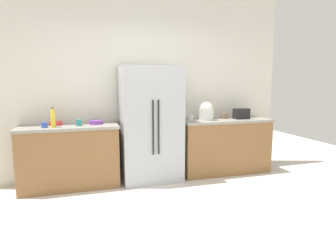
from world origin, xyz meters
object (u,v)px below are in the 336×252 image
object	(u,v)px
refrigerator	(151,124)
bowl_b	(96,122)
cup_d	(44,125)
rice_cooker	(206,112)
bowl_a	(56,123)
toaster	(241,114)
cup_a	(191,118)
cup_b	(224,116)
bottle_a	(53,119)
cup_c	(79,122)

from	to	relation	value
refrigerator	bowl_b	bearing A→B (deg)	174.65
cup_d	bowl_b	size ratio (longest dim) A/B	0.41
rice_cooker	bowl_a	world-z (taller)	rice_cooker
toaster	rice_cooker	distance (m)	0.63
toaster	cup_a	distance (m)	0.88
toaster	cup_b	world-z (taller)	toaster
refrigerator	cup_d	xyz separation A→B (m)	(-1.49, -0.06, 0.06)
toaster	cup_d	world-z (taller)	toaster
refrigerator	bowl_b	size ratio (longest dim) A/B	8.93
bottle_a	cup_b	size ratio (longest dim) A/B	2.90
bowl_a	bowl_b	xyz separation A→B (m)	(0.55, -0.06, 0.00)
refrigerator	cup_a	world-z (taller)	refrigerator
refrigerator	bottle_a	bearing A→B (deg)	-176.39
bowl_a	cup_b	bearing A→B (deg)	-0.85
bowl_b	cup_b	bearing A→B (deg)	0.66
cup_b	bowl_a	xyz separation A→B (m)	(-2.66, 0.04, -0.02)
refrigerator	toaster	bearing A→B (deg)	-0.20
refrigerator	cup_d	size ratio (longest dim) A/B	21.72
bowl_a	cup_a	bearing A→B (deg)	-1.54
bottle_a	cup_b	bearing A→B (deg)	4.00
cup_d	bowl_b	world-z (taller)	cup_d
cup_c	cup_d	xyz separation A→B (m)	(-0.45, -0.05, -0.01)
refrigerator	cup_d	bearing A→B (deg)	-177.59
refrigerator	cup_b	bearing A→B (deg)	4.41
cup_b	cup_c	distance (m)	2.35
cup_b	bowl_a	distance (m)	2.66
bowl_b	cup_d	bearing A→B (deg)	-168.49
toaster	cup_b	xyz separation A→B (m)	(-0.26, 0.11, -0.04)
cup_a	cup_d	xyz separation A→B (m)	(-2.18, -0.15, -0.00)
cup_c	cup_d	bearing A→B (deg)	-173.96
bottle_a	cup_a	size ratio (longest dim) A/B	2.99
rice_cooker	cup_b	xyz separation A→B (m)	(0.37, 0.08, -0.09)
bottle_a	cup_a	bearing A→B (deg)	4.75
refrigerator	cup_a	distance (m)	0.69
bowl_a	cup_c	bearing A→B (deg)	-26.13
bowl_a	bowl_b	bearing A→B (deg)	-6.59
refrigerator	cup_b	world-z (taller)	refrigerator
refrigerator	bottle_a	world-z (taller)	refrigerator
cup_d	rice_cooker	bearing A→B (deg)	1.86
bottle_a	bowl_b	distance (m)	0.60
bottle_a	cup_a	distance (m)	2.07
rice_cooker	bottle_a	bearing A→B (deg)	-177.45
bottle_a	cup_b	world-z (taller)	bottle_a
cup_a	cup_d	size ratio (longest dim) A/B	1.15
toaster	bowl_b	size ratio (longest dim) A/B	1.29
bowl_a	bowl_b	distance (m)	0.56
cup_d	bowl_a	bearing A→B (deg)	57.05
cup_a	cup_c	bearing A→B (deg)	-176.69
rice_cooker	cup_d	size ratio (longest dim) A/B	3.69
toaster	cup_a	world-z (taller)	toaster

